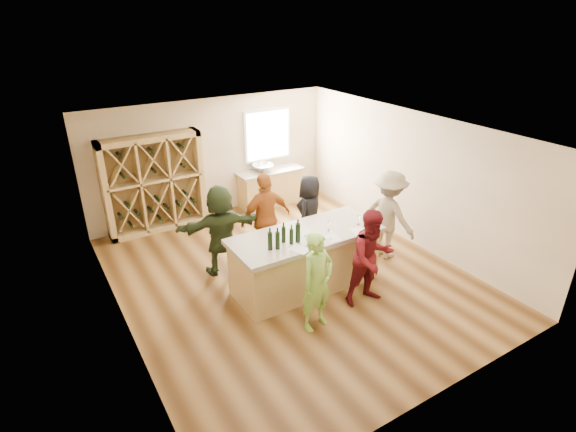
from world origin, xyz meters
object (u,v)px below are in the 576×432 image
tasting_counter_base (306,262)px  person_server (389,215)px  wine_bottle_a (270,241)px  person_near_right (372,258)px  person_near_left (317,282)px  person_far_mid (266,218)px  wine_bottle_c (284,234)px  person_far_left (221,230)px  wine_bottle_d (291,236)px  sink (263,168)px  wine_bottle_e (298,233)px  person_far_right (309,213)px  wine_rack (154,184)px  wine_bottle_b (278,241)px

tasting_counter_base → person_server: 2.07m
wine_bottle_a → person_near_right: size_ratio=0.18×
person_near_left → person_far_mid: (0.35, 2.26, 0.09)m
person_near_left → person_server: bearing=14.0°
wine_bottle_c → person_far_mid: bearing=74.0°
wine_bottle_a → person_far_left: (-0.25, 1.43, -0.35)m
tasting_counter_base → wine_bottle_d: wine_bottle_d is taller
sink → tasting_counter_base: size_ratio=0.21×
wine_bottle_e → person_near_left: person_near_left is taller
wine_bottle_d → wine_bottle_e: wine_bottle_e is taller
wine_bottle_e → person_server: 2.35m
tasting_counter_base → person_far_left: size_ratio=1.47×
person_far_right → person_near_left: bearing=24.9°
person_near_left → wine_rack: bearing=92.9°
person_far_right → person_server: bearing=102.6°
person_near_right → person_server: (1.34, 1.04, 0.05)m
wine_bottle_a → wine_bottle_c: wine_bottle_a is taller
wine_bottle_d → person_far_left: person_far_left is taller
wine_bottle_d → wine_bottle_a: bearing=178.3°
tasting_counter_base → wine_bottle_e: bearing=-147.5°
tasting_counter_base → wine_bottle_e: wine_bottle_e is taller
sink → wine_bottle_d: wine_bottle_d is taller
person_near_right → person_server: 1.70m
wine_rack → wine_bottle_e: 4.11m
person_far_left → wine_bottle_d: bearing=123.8°
wine_bottle_c → sink: bearing=66.4°
person_near_left → person_far_left: (-0.59, 2.30, 0.06)m
tasting_counter_base → person_near_left: (-0.48, -1.04, 0.32)m
wine_bottle_d → person_far_right: 1.92m
wine_bottle_b → person_near_right: (1.38, -0.75, -0.37)m
wine_bottle_a → person_server: person_server is taller
person_near_left → person_far_right: bearing=48.7°
wine_bottle_c → person_near_right: (1.18, -0.89, -0.36)m
wine_bottle_c → person_far_left: bearing=113.1°
tasting_counter_base → wine_bottle_c: bearing=-172.1°
wine_bottle_c → person_far_left: 1.48m
wine_bottle_c → person_far_mid: 1.38m
wine_bottle_b → tasting_counter_base: bearing=17.2°
wine_rack → sink: 2.70m
wine_bottle_c → person_far_right: size_ratio=0.18×
wine_bottle_b → person_far_mid: 1.58m
person_near_right → person_server: person_server is taller
wine_rack → person_far_mid: size_ratio=1.20×
person_near_left → person_server: person_server is taller
sink → wine_bottle_a: wine_bottle_a is taller
person_near_left → person_near_right: (1.16, 0.08, 0.03)m
wine_bottle_d → tasting_counter_base: bearing=24.0°
wine_rack → person_server: wine_rack is taller
person_server → wine_rack: bearing=34.4°
wine_bottle_d → person_near_right: (1.10, -0.78, -0.36)m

